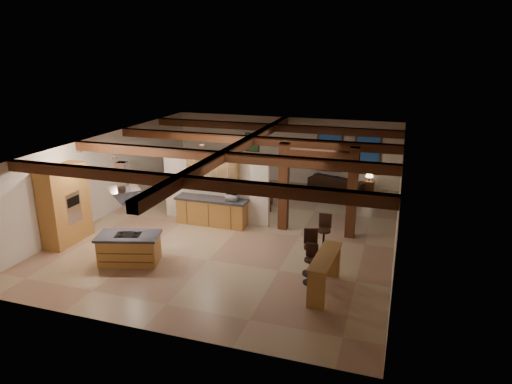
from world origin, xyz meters
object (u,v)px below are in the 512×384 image
Objects in this scene: dining_table at (246,197)px; bar_counter at (325,267)px; kitchen_island at (129,248)px; sofa at (337,182)px.

dining_table is 6.83m from bar_counter.
kitchen_island reaches higher than sofa.
sofa is at bearing 62.50° from kitchen_island.
bar_counter is (3.96, -5.55, 0.32)m from dining_table.
sofa is at bearing 96.42° from bar_counter.
dining_table is 1.01× the size of bar_counter.
bar_counter reaches higher than kitchen_island.
bar_counter reaches higher than sofa.
sofa is 1.23× the size of bar_counter.
dining_table is at bearing 75.04° from kitchen_island.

